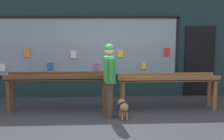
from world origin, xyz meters
TOP-DOWN VIEW (x-y plane):
  - ground_plane at (0.00, 0.00)m, footprint 40.00×40.00m
  - shopfront_facade at (-0.01, 2.39)m, footprint 8.20×0.29m
  - display_table_left at (-1.42, 0.96)m, footprint 2.56×0.57m
  - display_table_right at (1.42, 0.96)m, footprint 2.56×0.56m
  - person_browsing at (-0.12, 0.34)m, footprint 0.27×0.68m
  - small_dog at (0.19, 0.21)m, footprint 0.28×0.53m

SIDE VIEW (x-z plane):
  - ground_plane at x=0.00m, z-range 0.00..0.00m
  - small_dog at x=0.19m, z-range 0.07..0.49m
  - display_table_right at x=1.42m, z-range 0.27..1.16m
  - display_table_left at x=-1.42m, z-range 0.29..1.24m
  - person_browsing at x=-0.12m, z-range 0.16..1.89m
  - shopfront_facade at x=-0.01m, z-range -0.01..3.20m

